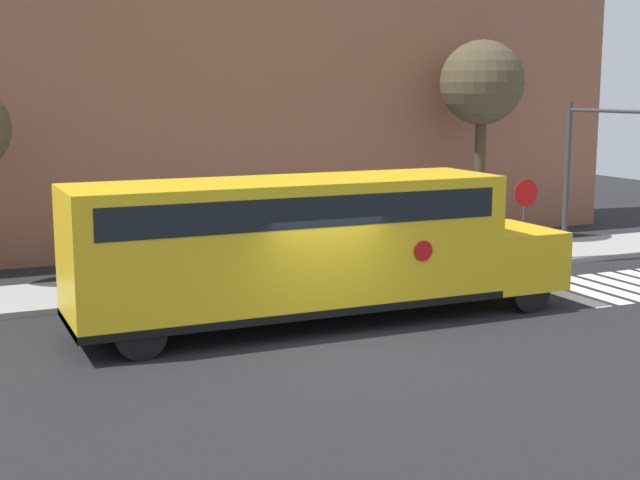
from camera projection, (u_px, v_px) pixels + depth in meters
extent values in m
plane|color=black|center=(341.00, 347.00, 17.89)|extent=(60.00, 60.00, 0.00)
cube|color=#9E9E99|center=(236.00, 281.00, 23.72)|extent=(44.00, 3.00, 0.15)
cube|color=#935B42|center=(167.00, 40.00, 28.48)|extent=(32.00, 4.00, 13.32)
cube|color=white|center=(561.00, 293.00, 22.57)|extent=(0.50, 3.20, 0.01)
cube|color=white|center=(583.00, 291.00, 22.85)|extent=(0.50, 3.20, 0.01)
cube|color=white|center=(604.00, 288.00, 23.13)|extent=(0.50, 3.20, 0.01)
cube|color=white|center=(625.00, 286.00, 23.41)|extent=(0.50, 3.20, 0.01)
cube|color=yellow|center=(289.00, 244.00, 19.14)|extent=(9.41, 2.50, 2.76)
cube|color=yellow|center=(506.00, 256.00, 21.54)|extent=(1.92, 2.50, 1.36)
cube|color=black|center=(289.00, 302.00, 19.35)|extent=(9.41, 2.54, 0.16)
cube|color=black|center=(289.00, 205.00, 19.00)|extent=(8.66, 2.53, 0.64)
cylinder|color=red|center=(423.00, 251.00, 19.04)|extent=(0.44, 0.02, 0.44)
cylinder|color=black|center=(476.00, 273.00, 22.58)|extent=(1.00, 0.30, 1.00)
cylinder|color=black|center=(529.00, 291.00, 20.63)|extent=(1.00, 0.30, 1.00)
cylinder|color=black|center=(117.00, 309.00, 18.92)|extent=(1.00, 0.30, 1.00)
cylinder|color=black|center=(140.00, 334.00, 16.97)|extent=(1.00, 0.30, 1.00)
cylinder|color=#38383A|center=(524.00, 228.00, 26.12)|extent=(0.07, 0.07, 2.18)
cylinder|color=red|center=(526.00, 193.00, 25.90)|extent=(0.80, 0.03, 0.80)
cylinder|color=#38383A|center=(567.00, 183.00, 26.15)|extent=(0.16, 0.16, 4.77)
cylinder|color=#38383A|center=(613.00, 111.00, 24.20)|extent=(0.10, 3.56, 0.10)
cylinder|color=#423323|center=(479.00, 177.00, 29.45)|extent=(0.36, 0.36, 4.51)
sphere|color=#4C422D|center=(482.00, 82.00, 28.94)|extent=(2.75, 2.75, 2.75)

